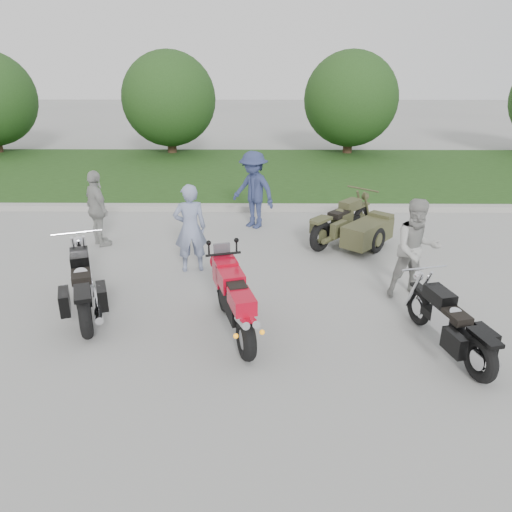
{
  "coord_description": "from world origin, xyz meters",
  "views": [
    {
      "loc": [
        0.54,
        -6.55,
        3.81
      ],
      "look_at": [
        0.47,
        0.86,
        0.8
      ],
      "focal_mm": 35.0,
      "sensor_mm": 36.0,
      "label": 1
    }
  ],
  "objects_px": {
    "person_grey": "(416,249)",
    "person_denim": "(254,190)",
    "cruiser_sidecar": "(356,229)",
    "cruiser_left": "(83,287)",
    "person_stripe": "(190,228)",
    "person_back": "(97,209)",
    "sportbike_red": "(234,300)",
    "cruiser_right": "(452,327)"
  },
  "relations": [
    {
      "from": "cruiser_sidecar",
      "to": "person_back",
      "type": "distance_m",
      "value": 5.43
    },
    {
      "from": "cruiser_left",
      "to": "person_back",
      "type": "bearing_deg",
      "value": 82.7
    },
    {
      "from": "sportbike_red",
      "to": "cruiser_left",
      "type": "distance_m",
      "value": 2.45
    },
    {
      "from": "person_denim",
      "to": "person_back",
      "type": "distance_m",
      "value": 3.48
    },
    {
      "from": "sportbike_red",
      "to": "cruiser_left",
      "type": "bearing_deg",
      "value": 149.74
    },
    {
      "from": "person_stripe",
      "to": "person_grey",
      "type": "bearing_deg",
      "value": 150.9
    },
    {
      "from": "cruiser_left",
      "to": "person_stripe",
      "type": "height_order",
      "value": "person_stripe"
    },
    {
      "from": "person_grey",
      "to": "person_denim",
      "type": "height_order",
      "value": "person_denim"
    },
    {
      "from": "cruiser_sidecar",
      "to": "person_grey",
      "type": "relative_size",
      "value": 1.21
    },
    {
      "from": "person_stripe",
      "to": "person_grey",
      "type": "relative_size",
      "value": 0.99
    },
    {
      "from": "cruiser_right",
      "to": "person_grey",
      "type": "distance_m",
      "value": 1.78
    },
    {
      "from": "person_grey",
      "to": "cruiser_left",
      "type": "bearing_deg",
      "value": -179.27
    },
    {
      "from": "cruiser_left",
      "to": "person_stripe",
      "type": "bearing_deg",
      "value": 30.51
    },
    {
      "from": "cruiser_left",
      "to": "person_back",
      "type": "xyz_separation_m",
      "value": [
        -0.67,
        3.05,
        0.35
      ]
    },
    {
      "from": "cruiser_sidecar",
      "to": "cruiser_right",
      "type": "bearing_deg",
      "value": -40.73
    },
    {
      "from": "person_grey",
      "to": "person_back",
      "type": "height_order",
      "value": "person_grey"
    },
    {
      "from": "cruiser_sidecar",
      "to": "person_denim",
      "type": "distance_m",
      "value": 2.57
    },
    {
      "from": "sportbike_red",
      "to": "person_stripe",
      "type": "height_order",
      "value": "person_stripe"
    },
    {
      "from": "sportbike_red",
      "to": "person_back",
      "type": "bearing_deg",
      "value": 113.71
    },
    {
      "from": "person_grey",
      "to": "person_denim",
      "type": "bearing_deg",
      "value": 120.32
    },
    {
      "from": "sportbike_red",
      "to": "cruiser_sidecar",
      "type": "xyz_separation_m",
      "value": [
        2.37,
        3.59,
        -0.15
      ]
    },
    {
      "from": "sportbike_red",
      "to": "cruiser_right",
      "type": "distance_m",
      "value": 2.99
    },
    {
      "from": "person_denim",
      "to": "person_back",
      "type": "relative_size",
      "value": 1.11
    },
    {
      "from": "cruiser_left",
      "to": "cruiser_sidecar",
      "type": "height_order",
      "value": "cruiser_left"
    },
    {
      "from": "cruiser_sidecar",
      "to": "person_back",
      "type": "bearing_deg",
      "value": -139.46
    },
    {
      "from": "cruiser_right",
      "to": "person_back",
      "type": "distance_m",
      "value": 7.27
    },
    {
      "from": "person_stripe",
      "to": "person_back",
      "type": "height_order",
      "value": "person_stripe"
    },
    {
      "from": "person_denim",
      "to": "cruiser_left",
      "type": "bearing_deg",
      "value": -82.28
    },
    {
      "from": "person_denim",
      "to": "person_stripe",
      "type": "bearing_deg",
      "value": -75.19
    },
    {
      "from": "sportbike_red",
      "to": "cruiser_sidecar",
      "type": "relative_size",
      "value": 0.96
    },
    {
      "from": "sportbike_red",
      "to": "cruiser_right",
      "type": "relative_size",
      "value": 0.98
    },
    {
      "from": "person_stripe",
      "to": "person_denim",
      "type": "height_order",
      "value": "person_denim"
    },
    {
      "from": "sportbike_red",
      "to": "person_grey",
      "type": "relative_size",
      "value": 1.16
    },
    {
      "from": "sportbike_red",
      "to": "person_grey",
      "type": "bearing_deg",
      "value": 7.38
    },
    {
      "from": "cruiser_right",
      "to": "person_grey",
      "type": "xyz_separation_m",
      "value": [
        -0.03,
        1.72,
        0.44
      ]
    },
    {
      "from": "cruiser_left",
      "to": "person_stripe",
      "type": "xyz_separation_m",
      "value": [
        1.44,
        1.74,
        0.37
      ]
    },
    {
      "from": "sportbike_red",
      "to": "cruiser_left",
      "type": "xyz_separation_m",
      "value": [
        -2.37,
        0.6,
        -0.1
      ]
    },
    {
      "from": "cruiser_sidecar",
      "to": "person_denim",
      "type": "height_order",
      "value": "person_denim"
    },
    {
      "from": "cruiser_left",
      "to": "cruiser_right",
      "type": "distance_m",
      "value": 5.42
    },
    {
      "from": "person_denim",
      "to": "cruiser_right",
      "type": "bearing_deg",
      "value": -24.12
    },
    {
      "from": "cruiser_left",
      "to": "cruiser_sidecar",
      "type": "relative_size",
      "value": 1.09
    },
    {
      "from": "cruiser_sidecar",
      "to": "person_stripe",
      "type": "distance_m",
      "value": 3.55
    }
  ]
}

